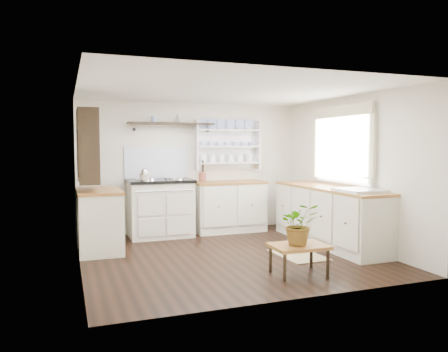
{
  "coord_description": "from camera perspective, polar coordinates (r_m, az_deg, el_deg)",
  "views": [
    {
      "loc": [
        -2.15,
        -5.68,
        1.55
      ],
      "look_at": [
        0.01,
        0.25,
        1.1
      ],
      "focal_mm": 35.0,
      "sensor_mm": 36.0,
      "label": 1
    }
  ],
  "objects": [
    {
      "name": "left_shelving",
      "position": [
        6.59,
        -17.38,
        3.89
      ],
      "size": [
        0.28,
        0.8,
        1.05
      ],
      "primitive_type": "cube",
      "color": "black",
      "rests_on": "wall_left"
    },
    {
      "name": "left_cabinets",
      "position": [
        6.69,
        -15.98,
        -5.46
      ],
      "size": [
        0.62,
        1.13,
        0.9
      ],
      "color": "beige",
      "rests_on": "floor"
    },
    {
      "name": "belfast_sink",
      "position": [
        6.38,
        17.27,
        -2.86
      ],
      "size": [
        0.55,
        0.6,
        0.45
      ],
      "color": "white",
      "rests_on": "right_cabinets"
    },
    {
      "name": "floor",
      "position": [
        6.27,
        0.67,
        -10.23
      ],
      "size": [
        4.0,
        3.8,
        0.01
      ],
      "primitive_type": "cube",
      "color": "black",
      "rests_on": "ground"
    },
    {
      "name": "center_table",
      "position": [
        5.36,
        9.75,
        -9.29
      ],
      "size": [
        0.67,
        0.48,
        0.36
      ],
      "rotation": [
        0.0,
        0.0,
        -0.01
      ],
      "color": "brown",
      "rests_on": "floor"
    },
    {
      "name": "wall_right",
      "position": [
        7.05,
        16.07,
        0.66
      ],
      "size": [
        0.02,
        3.8,
        2.3
      ],
      "primitive_type": "cube",
      "color": "beige",
      "rests_on": "ground"
    },
    {
      "name": "window",
      "position": [
        7.13,
        15.09,
        4.05
      ],
      "size": [
        0.08,
        1.55,
        1.22
      ],
      "color": "white",
      "rests_on": "wall_right"
    },
    {
      "name": "wall_back",
      "position": [
        7.89,
        -4.21,
        1.16
      ],
      "size": [
        4.0,
        0.02,
        2.3
      ],
      "primitive_type": "cube",
      "color": "beige",
      "rests_on": "ground"
    },
    {
      "name": "aga_cooker",
      "position": [
        7.48,
        -8.32,
        -4.09
      ],
      "size": [
        1.09,
        0.75,
        1.0
      ],
      "color": "beige",
      "rests_on": "floor"
    },
    {
      "name": "wall_left",
      "position": [
        5.7,
        -18.48,
        -0.16
      ],
      "size": [
        0.02,
        3.8,
        2.3
      ],
      "primitive_type": "cube",
      "color": "beige",
      "rests_on": "ground"
    },
    {
      "name": "back_cabinets",
      "position": [
        7.86,
        0.64,
        -3.89
      ],
      "size": [
        1.27,
        0.63,
        0.9
      ],
      "color": "beige",
      "rests_on": "floor"
    },
    {
      "name": "ceiling",
      "position": [
        6.12,
        0.69,
        11.11
      ],
      "size": [
        4.0,
        3.8,
        0.01
      ],
      "primitive_type": "cube",
      "color": "white",
      "rests_on": "wall_back"
    },
    {
      "name": "kettle",
      "position": [
        7.25,
        -10.34,
        0.04
      ],
      "size": [
        0.19,
        0.19,
        0.24
      ],
      "primitive_type": null,
      "color": "silver",
      "rests_on": "aga_cooker"
    },
    {
      "name": "floor_rug",
      "position": [
        6.31,
        9.63,
        -10.12
      ],
      "size": [
        0.59,
        0.88,
        0.02
      ],
      "primitive_type": "cube",
      "rotation": [
        0.0,
        0.0,
        0.05
      ],
      "color": "olive",
      "rests_on": "floor"
    },
    {
      "name": "high_shelf",
      "position": [
        7.67,
        -6.88,
        6.72
      ],
      "size": [
        1.5,
        0.29,
        0.16
      ],
      "color": "black",
      "rests_on": "wall_back"
    },
    {
      "name": "right_cabinets",
      "position": [
        7.03,
        13.49,
        -4.95
      ],
      "size": [
        0.62,
        2.43,
        0.9
      ],
      "color": "beige",
      "rests_on": "floor"
    },
    {
      "name": "plate_rack",
      "position": [
        8.05,
        0.31,
        4.11
      ],
      "size": [
        1.2,
        0.22,
        0.9
      ],
      "color": "white",
      "rests_on": "wall_back"
    },
    {
      "name": "utensil_crock",
      "position": [
        7.73,
        -2.82,
        -0.11
      ],
      "size": [
        0.13,
        0.13,
        0.15
      ],
      "primitive_type": "cylinder",
      "color": "brown",
      "rests_on": "back_cabinets"
    },
    {
      "name": "potted_plant",
      "position": [
        5.3,
        9.79,
        -6.18
      ],
      "size": [
        0.53,
        0.48,
        0.5
      ],
      "primitive_type": "imported",
      "rotation": [
        0.0,
        0.0,
        -0.23
      ],
      "color": "#3F7233",
      "rests_on": "center_table"
    }
  ]
}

